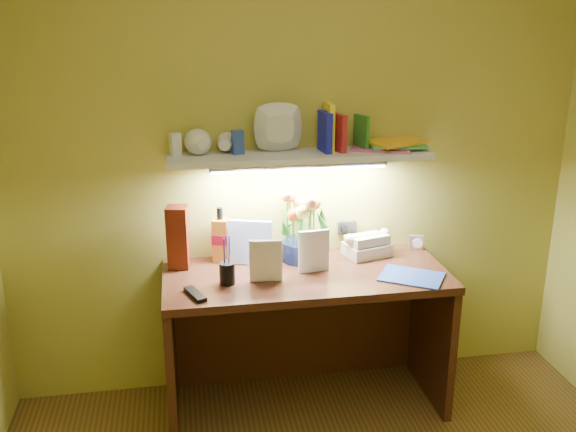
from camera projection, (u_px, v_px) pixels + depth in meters
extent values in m
cube|color=#34190E|center=(306.00, 340.00, 3.28)|extent=(1.40, 0.60, 0.75)
cube|color=silver|center=(416.00, 242.00, 3.46)|extent=(0.08, 0.06, 0.08)
cube|color=#5B1A0B|center=(178.00, 237.00, 3.19)|extent=(0.12, 0.12, 0.32)
cylinder|color=black|center=(227.00, 266.00, 3.01)|extent=(0.09, 0.09, 0.18)
cube|color=black|center=(195.00, 294.00, 2.91)|extent=(0.10, 0.17, 0.02)
cube|color=#2B4BA8|center=(412.00, 277.00, 3.11)|extent=(0.36, 0.34, 0.01)
imported|color=silver|center=(249.00, 261.00, 3.03)|extent=(0.16, 0.05, 0.21)
imported|color=white|center=(298.00, 253.00, 3.12)|extent=(0.16, 0.03, 0.22)
cube|color=white|center=(300.00, 156.00, 3.16)|extent=(1.30, 0.25, 0.03)
imported|color=white|center=(203.00, 147.00, 3.05)|extent=(0.16, 0.16, 0.10)
imported|color=white|center=(224.00, 146.00, 3.09)|extent=(0.12, 0.12, 0.09)
imported|color=white|center=(280.00, 148.00, 3.13)|extent=(0.25, 0.25, 0.06)
cube|color=white|center=(175.00, 144.00, 3.08)|extent=(0.06, 0.06, 0.11)
cube|color=#2B4BA8|center=(238.00, 142.00, 3.11)|extent=(0.06, 0.06, 0.12)
cube|color=#AA2129|center=(341.00, 134.00, 3.16)|extent=(0.02, 0.12, 0.17)
cube|color=yellow|center=(329.00, 127.00, 3.17)|extent=(0.03, 0.15, 0.24)
cube|color=#151BB8|center=(325.00, 132.00, 3.15)|extent=(0.05, 0.15, 0.20)
cube|color=#318329|center=(361.00, 132.00, 3.21)|extent=(0.06, 0.11, 0.17)
cube|color=#AA2129|center=(338.00, 133.00, 3.16)|extent=(0.07, 0.13, 0.19)
cube|color=#D55695|center=(381.00, 147.00, 3.25)|extent=(0.35, 0.31, 0.01)
cube|color=#46BF6B|center=(396.00, 145.00, 3.25)|extent=(0.29, 0.22, 0.01)
cube|color=#FFB01A|center=(396.00, 142.00, 3.24)|extent=(0.34, 0.29, 0.01)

